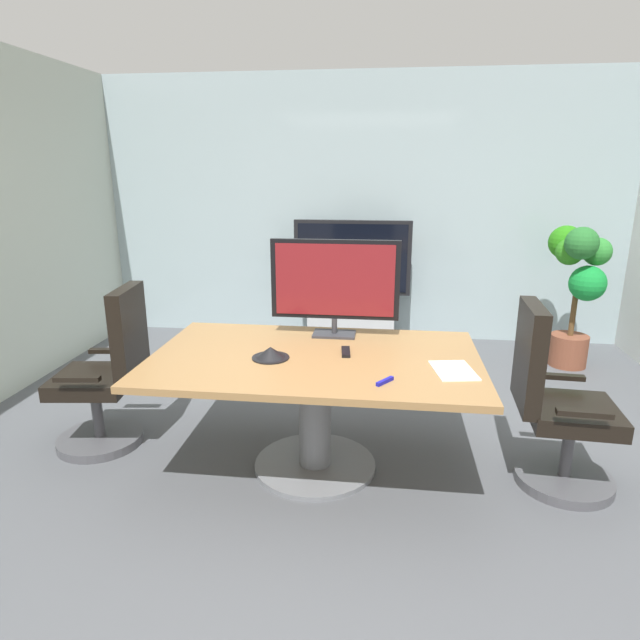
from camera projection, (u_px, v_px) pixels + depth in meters
name	position (u px, v px, depth m)	size (l,w,h in m)	color
ground_plane	(332.00, 467.00, 3.39)	(6.70, 6.70, 0.00)	#515459
wall_back_glass_partition	(360.00, 210.00, 5.73)	(5.60, 0.10, 2.77)	#9EB2B7
conference_table	(315.00, 384.00, 3.24)	(1.95, 1.19, 0.74)	olive
office_chair_left	(108.00, 381.00, 3.55)	(0.62, 0.60, 1.09)	#4C4C51
office_chair_right	(555.00, 412.00, 3.10)	(0.61, 0.59, 1.09)	#4C4C51
tv_monitor	(335.00, 282.00, 3.48)	(0.84, 0.18, 0.64)	#333338
wall_display_unit	(352.00, 303.00, 5.65)	(1.20, 0.36, 1.31)	#B7BABC
potted_plant	(578.00, 277.00, 4.89)	(0.52, 0.58, 1.33)	brown
conference_phone	(271.00, 353.00, 3.13)	(0.22, 0.22, 0.07)	black
remote_control	(346.00, 352.00, 3.23)	(0.05, 0.17, 0.02)	black
whiteboard_marker	(385.00, 381.00, 2.78)	(0.13, 0.02, 0.02)	#1919A5
paper_notepad	(454.00, 370.00, 2.94)	(0.21, 0.30, 0.01)	white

